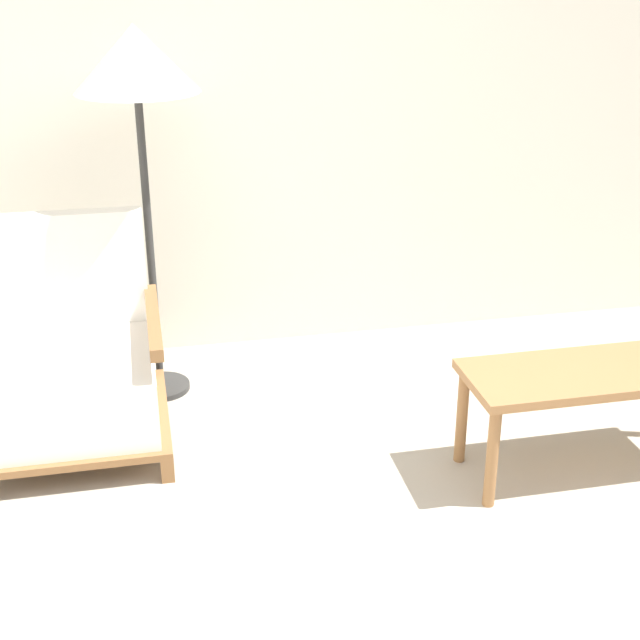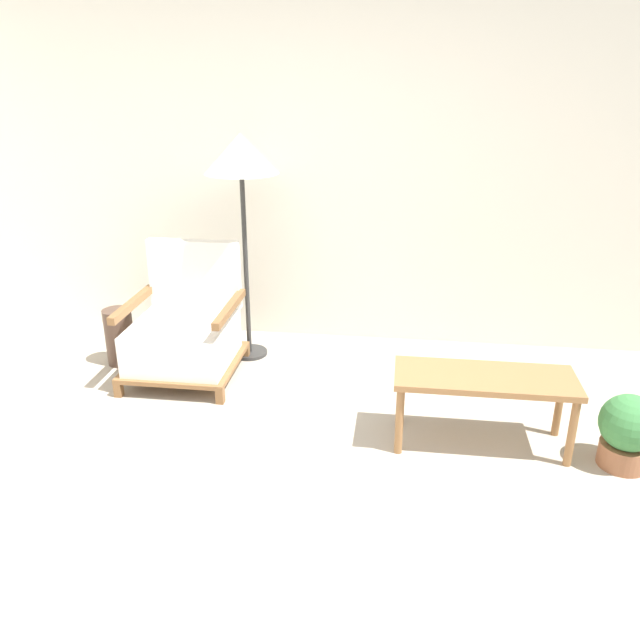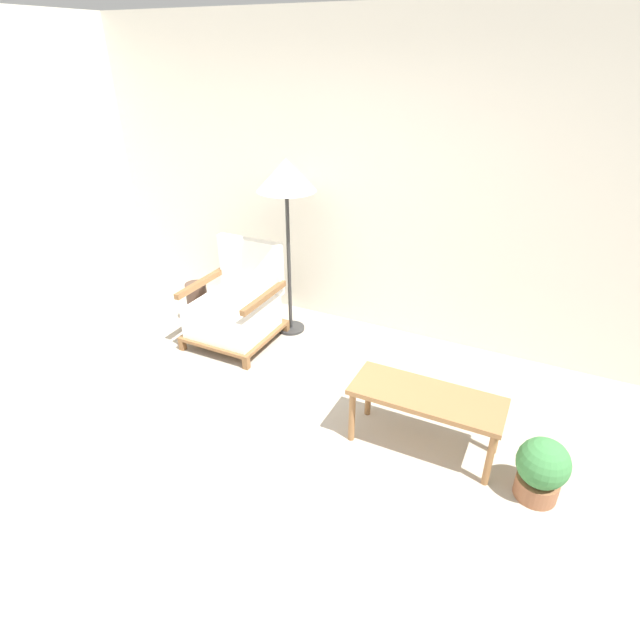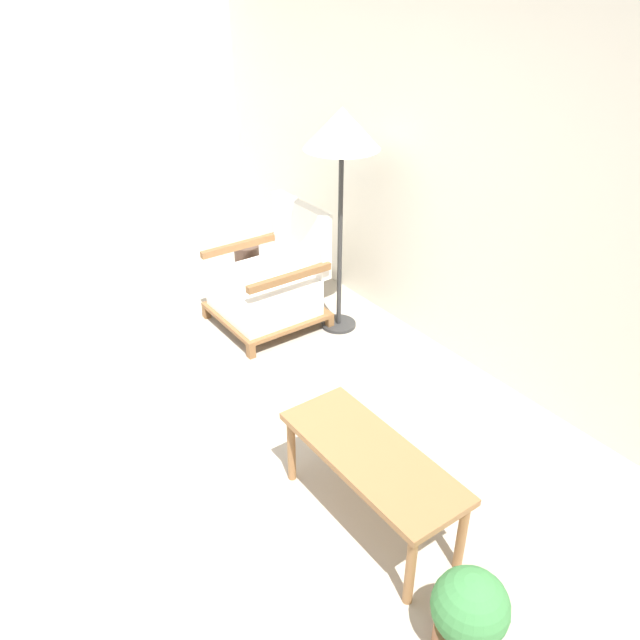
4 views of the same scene
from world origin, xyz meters
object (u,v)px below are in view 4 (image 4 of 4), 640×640
at_px(floor_lamp, 342,136).
at_px(coffee_table, 371,462).
at_px(vase, 248,269).
at_px(armchair, 270,285).
at_px(potted_plant, 469,614).

relative_size(floor_lamp, coffee_table, 1.62).
bearing_deg(vase, armchair, -11.63).
xyz_separation_m(vase, potted_plant, (3.21, -0.85, 0.01)).
relative_size(armchair, floor_lamp, 0.55).
bearing_deg(potted_plant, armchair, 164.44).
height_order(vase, potted_plant, potted_plant).
xyz_separation_m(armchair, vase, (-0.53, 0.11, -0.11)).
distance_m(coffee_table, vase, 2.58).
height_order(floor_lamp, potted_plant, floor_lamp).
bearing_deg(armchair, coffee_table, -18.04).
bearing_deg(potted_plant, vase, 165.09).
bearing_deg(vase, potted_plant, -14.91).
bearing_deg(floor_lamp, armchair, -132.86).
xyz_separation_m(coffee_table, potted_plant, (0.74, -0.12, -0.16)).
distance_m(armchair, coffee_table, 2.03).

